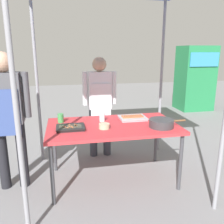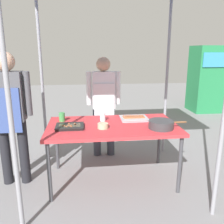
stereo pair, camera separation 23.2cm
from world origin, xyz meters
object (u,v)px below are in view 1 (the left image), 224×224
object	(u,v)px
neighbor_stall_left	(192,79)
vendor_woman	(100,100)
condiment_bowl	(104,126)
neighbor_stall_right	(195,78)
drink_cup_near_edge	(102,117)
customer_nearby	(7,111)
cooking_wok	(162,123)
drink_cup_by_wok	(61,118)
tray_meat_skewers	(70,128)
stall_table	(113,129)
tray_grilled_sausages	(132,118)

from	to	relation	value
neighbor_stall_left	vendor_woman	bearing A→B (deg)	-138.99
condiment_bowl	vendor_woman	distance (m)	0.91
vendor_woman	neighbor_stall_right	bearing A→B (deg)	-140.09
drink_cup_near_edge	customer_nearby	size ratio (longest dim) A/B	0.07
vendor_woman	neighbor_stall_left	size ratio (longest dim) A/B	0.92
cooking_wok	drink_cup_by_wok	xyz separation A→B (m)	(-1.19, 0.43, 0.01)
cooking_wok	neighbor_stall_right	bearing A→B (deg)	55.06
neighbor_stall_right	tray_meat_skewers	bearing A→B (deg)	-136.18
drink_cup_near_edge	drink_cup_by_wok	world-z (taller)	same
tray_meat_skewers	condiment_bowl	bearing A→B (deg)	-8.91
drink_cup_near_edge	vendor_woman	distance (m)	0.61
tray_meat_skewers	condiment_bowl	distance (m)	0.40
drink_cup_by_wok	neighbor_stall_left	bearing A→B (deg)	41.35
stall_table	condiment_bowl	xyz separation A→B (m)	(-0.13, -0.12, 0.08)
condiment_bowl	drink_cup_by_wok	bearing A→B (deg)	145.29
tray_grilled_sausages	customer_nearby	world-z (taller)	customer_nearby
neighbor_stall_right	vendor_woman	bearing A→B (deg)	-140.09
tray_meat_skewers	tray_grilled_sausages	bearing A→B (deg)	16.92
vendor_woman	neighbor_stall_right	distance (m)	4.02
cooking_wok	drink_cup_by_wok	distance (m)	1.26
condiment_bowl	vendor_woman	size ratio (longest dim) A/B	0.08
condiment_bowl	customer_nearby	distance (m)	1.12
stall_table	tray_meat_skewers	xyz separation A→B (m)	(-0.52, -0.06, 0.07)
drink_cup_near_edge	tray_grilled_sausages	bearing A→B (deg)	2.08
vendor_woman	drink_cup_by_wok	bearing A→B (deg)	43.01
drink_cup_by_wok	customer_nearby	xyz separation A→B (m)	(-0.59, -0.16, 0.16)
stall_table	drink_cup_by_wok	distance (m)	0.68
customer_nearby	stall_table	bearing A→B (deg)	-3.25
neighbor_stall_right	cooking_wok	bearing A→B (deg)	-124.94
condiment_bowl	customer_nearby	size ratio (longest dim) A/B	0.08
drink_cup_near_edge	neighbor_stall_left	size ratio (longest dim) A/B	0.07
tray_grilled_sausages	tray_meat_skewers	world-z (taller)	tray_grilled_sausages
neighbor_stall_left	tray_grilled_sausages	bearing A→B (deg)	-129.73
tray_meat_skewers	vendor_woman	distance (m)	0.97
drink_cup_by_wok	customer_nearby	size ratio (longest dim) A/B	0.07
drink_cup_by_wok	customer_nearby	bearing A→B (deg)	-165.07
stall_table	vendor_woman	xyz separation A→B (m)	(-0.05, 0.77, 0.22)
stall_table	cooking_wok	distance (m)	0.60
tray_meat_skewers	vendor_woman	world-z (taller)	vendor_woman
customer_nearby	neighbor_stall_left	world-z (taller)	neighbor_stall_left
drink_cup_by_wok	vendor_woman	xyz separation A→B (m)	(0.59, 0.55, 0.11)
drink_cup_by_wok	neighbor_stall_right	size ratio (longest dim) A/B	0.06
tray_meat_skewers	condiment_bowl	xyz separation A→B (m)	(0.39, -0.06, 0.01)
tray_grilled_sausages	neighbor_stall_left	world-z (taller)	neighbor_stall_left
tray_grilled_sausages	drink_cup_by_wok	bearing A→B (deg)	177.77
condiment_bowl	neighbor_stall_right	xyz separation A→B (m)	(3.17, 3.48, 0.11)
drink_cup_by_wok	neighbor_stall_right	distance (m)	4.83
drink_cup_by_wok	neighbor_stall_right	world-z (taller)	neighbor_stall_right
vendor_woman	neighbor_stall_left	distance (m)	4.01
stall_table	drink_cup_by_wok	bearing A→B (deg)	160.34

